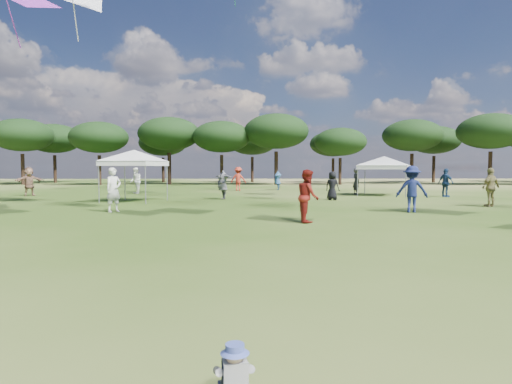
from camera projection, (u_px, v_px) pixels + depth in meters
tree_line at (267, 136)px, 48.60m from camera, size 108.78×17.63×7.77m
tent_left at (134, 152)px, 22.81m from camera, size 5.46×5.46×3.07m
tent_right at (384, 158)px, 27.93m from camera, size 5.68×5.68×2.88m
toddler at (234, 376)px, 3.30m from camera, size 0.34×0.37×0.47m
festival_crowd at (220, 184)px, 24.87m from camera, size 27.80×22.35×1.90m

